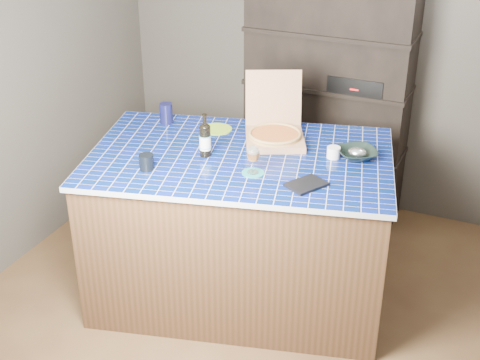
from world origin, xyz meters
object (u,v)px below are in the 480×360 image
at_px(mead_bottle, 205,140).
at_px(wine_glass, 253,155).
at_px(dvd_case, 306,185).
at_px(kitchen_island, 240,226).
at_px(pizza_box, 275,133).
at_px(bowl, 357,154).

relative_size(mead_bottle, wine_glass, 1.62).
xyz_separation_m(mead_bottle, dvd_case, (0.68, -0.13, -0.10)).
bearing_deg(kitchen_island, pizza_box, 54.22).
bearing_deg(bowl, wine_glass, -138.31).
relative_size(dvd_case, bowl, 0.91).
bearing_deg(kitchen_island, dvd_case, -37.68).
relative_size(kitchen_island, wine_glass, 12.31).
xyz_separation_m(kitchen_island, wine_glass, (0.16, -0.19, 0.61)).
relative_size(pizza_box, dvd_case, 2.60).
bearing_deg(pizza_box, kitchen_island, -136.30).
xyz_separation_m(kitchen_island, pizza_box, (0.11, 0.28, 0.55)).
bearing_deg(bowl, pizza_box, 175.89).
bearing_deg(bowl, kitchen_island, -159.58).
relative_size(kitchen_island, mead_bottle, 7.62).
distance_m(kitchen_island, dvd_case, 0.73).
distance_m(kitchen_island, mead_bottle, 0.63).
distance_m(kitchen_island, pizza_box, 0.63).
bearing_deg(mead_bottle, pizza_box, 50.86).
bearing_deg(dvd_case, mead_bottle, -160.64).
bearing_deg(dvd_case, pizza_box, 157.28).
height_order(kitchen_island, bowl, bowl).
xyz_separation_m(pizza_box, bowl, (0.54, -0.04, -0.03)).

